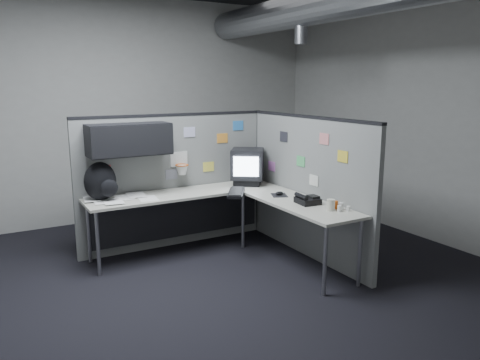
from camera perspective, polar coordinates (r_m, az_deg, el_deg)
room at (r=4.83m, az=4.96°, el=13.01°), size 5.62×5.62×3.22m
partition_back at (r=5.64m, az=-9.25°, el=1.49°), size 2.44×0.42×1.63m
partition_right at (r=5.45m, az=8.16°, el=-0.74°), size 0.07×2.23×1.63m
desk at (r=5.40m, az=-3.14°, el=-2.99°), size 2.31×2.11×0.73m
monitor at (r=5.89m, az=0.92°, el=1.71°), size 0.55×0.55×0.45m
keyboard at (r=5.38m, az=-0.48°, el=-1.54°), size 0.41×0.49×0.04m
mouse at (r=5.34m, az=4.81°, el=-1.72°), size 0.24×0.26×0.04m
phone at (r=5.01m, az=8.20°, el=-2.41°), size 0.23×0.25×0.11m
bottles at (r=4.82m, az=12.13°, el=-3.20°), size 0.13×0.17×0.08m
cup at (r=4.78m, az=11.01°, el=-3.00°), size 0.10×0.10×0.11m
papers at (r=5.31m, az=-14.43°, el=-2.21°), size 0.78×0.53×0.02m
backpack at (r=5.27m, az=-16.58°, el=-0.23°), size 0.37×0.33×0.42m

